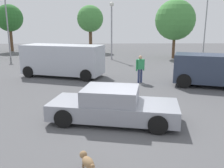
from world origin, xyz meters
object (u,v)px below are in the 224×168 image
van_white (63,60)px  pedestrian (140,67)px  light_post_near (206,15)px  light_post_mid (7,16)px  suv_dark (216,69)px  light_post_far (112,20)px  sedan_foreground (113,106)px  dog (87,161)px

van_white → pedestrian: (4.96, -2.02, -0.17)m
light_post_near → light_post_mid: size_ratio=1.07×
suv_dark → light_post_far: (-5.61, 11.50, 2.91)m
sedan_foreground → pedestrian: size_ratio=2.89×
suv_dark → pedestrian: bearing=-175.1°
pedestrian → van_white: bearing=-130.8°
dog → van_white: bearing=-16.5°
van_white → suv_dark: (9.12, -3.08, -0.16)m
dog → suv_dark: bearing=-68.5°
van_white → sedan_foreground: bearing=-50.7°
suv_dark → light_post_far: 13.12m
dog → light_post_mid: 23.77m
dog → light_post_near: (12.47, 24.22, 4.34)m
sedan_foreground → light_post_mid: (-10.56, 18.14, 3.78)m
van_white → light_post_far: light_post_far is taller
pedestrian → light_post_near: size_ratio=0.24×
pedestrian → light_post_far: size_ratio=0.29×
van_white → light_post_far: size_ratio=1.01×
light_post_far → light_post_near: bearing=22.2°
van_white → pedestrian: 5.36m
sedan_foreground → light_post_near: bearing=72.3°
light_post_near → light_post_far: (-11.38, -4.65, -0.69)m
light_post_near → light_post_mid: light_post_near is taller
pedestrian → light_post_far: (-1.45, 10.43, 2.92)m
light_post_far → pedestrian: bearing=-82.1°
van_white → light_post_mid: bearing=144.4°
van_white → suv_dark: size_ratio=1.16×
sedan_foreground → light_post_far: (0.38, 16.47, 3.33)m
light_post_near → suv_dark: bearing=-109.7°
dog → light_post_mid: size_ratio=0.09×
sedan_foreground → light_post_near: size_ratio=0.70×
dog → suv_dark: (6.70, 8.07, 0.74)m
dog → pedestrian: 9.51m
suv_dark → light_post_mid: bearing=160.8°
light_post_near → light_post_far: light_post_near is taller
light_post_near → light_post_far: 12.31m
suv_dark → light_post_mid: 21.41m
dog → van_white: (-2.42, 11.15, 0.90)m
suv_dark → light_post_near: light_post_near is taller
sedan_foreground → light_post_far: 16.80m
sedan_foreground → light_post_far: size_ratio=0.85×
van_white → light_post_mid: (-7.43, 10.09, 3.19)m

